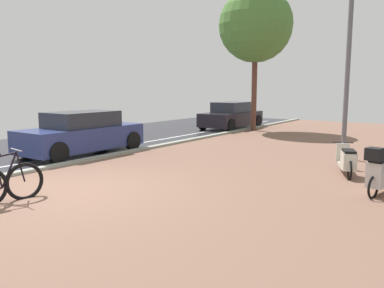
{
  "coord_description": "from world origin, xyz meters",
  "views": [
    {
      "loc": [
        6.49,
        -5.04,
        2.14
      ],
      "look_at": [
        1.85,
        1.67,
        0.94
      ],
      "focal_mm": 36.59,
      "sensor_mm": 36.0,
      "label": 1
    }
  ],
  "objects_px": {
    "parked_car_far": "(232,116)",
    "lamp_post": "(349,44)",
    "scooter_mid": "(347,160)",
    "street_tree": "(256,25)",
    "scooter_extra": "(382,172)",
    "bicycle_foreground": "(3,181)",
    "parked_car_near": "(82,134)"
  },
  "relations": [
    {
      "from": "parked_car_far",
      "to": "lamp_post",
      "type": "distance_m",
      "value": 9.47
    },
    {
      "from": "scooter_mid",
      "to": "lamp_post",
      "type": "xyz_separation_m",
      "value": [
        -0.64,
        2.27,
        3.0
      ]
    },
    {
      "from": "scooter_mid",
      "to": "street_tree",
      "type": "bearing_deg",
      "value": 128.93
    },
    {
      "from": "lamp_post",
      "to": "scooter_extra",
      "type": "bearing_deg",
      "value": -65.9
    },
    {
      "from": "parked_car_far",
      "to": "scooter_mid",
      "type": "bearing_deg",
      "value": -46.41
    },
    {
      "from": "lamp_post",
      "to": "bicycle_foreground",
      "type": "bearing_deg",
      "value": -116.03
    },
    {
      "from": "bicycle_foreground",
      "to": "parked_car_near",
      "type": "relative_size",
      "value": 0.35
    },
    {
      "from": "parked_car_far",
      "to": "street_tree",
      "type": "relative_size",
      "value": 0.59
    },
    {
      "from": "parked_car_near",
      "to": "bicycle_foreground",
      "type": "bearing_deg",
      "value": -55.13
    },
    {
      "from": "scooter_mid",
      "to": "street_tree",
      "type": "xyz_separation_m",
      "value": [
        -6.26,
        7.75,
        4.69
      ]
    },
    {
      "from": "scooter_mid",
      "to": "scooter_extra",
      "type": "bearing_deg",
      "value": -54.49
    },
    {
      "from": "parked_car_near",
      "to": "parked_car_far",
      "type": "distance_m",
      "value": 9.66
    },
    {
      "from": "bicycle_foreground",
      "to": "street_tree",
      "type": "bearing_deg",
      "value": 96.46
    },
    {
      "from": "street_tree",
      "to": "parked_car_near",
      "type": "bearing_deg",
      "value": -99.22
    },
    {
      "from": "bicycle_foreground",
      "to": "scooter_mid",
      "type": "bearing_deg",
      "value": 52.1
    },
    {
      "from": "street_tree",
      "to": "lamp_post",
      "type": "bearing_deg",
      "value": -44.27
    },
    {
      "from": "scooter_mid",
      "to": "parked_car_near",
      "type": "relative_size",
      "value": 0.42
    },
    {
      "from": "scooter_extra",
      "to": "street_tree",
      "type": "height_order",
      "value": "street_tree"
    },
    {
      "from": "parked_car_near",
      "to": "scooter_mid",
      "type": "bearing_deg",
      "value": 11.73
    },
    {
      "from": "bicycle_foreground",
      "to": "lamp_post",
      "type": "height_order",
      "value": "lamp_post"
    },
    {
      "from": "scooter_mid",
      "to": "parked_car_near",
      "type": "xyz_separation_m",
      "value": [
        -7.79,
        -1.62,
        0.28
      ]
    },
    {
      "from": "bicycle_foreground",
      "to": "parked_car_far",
      "type": "relative_size",
      "value": 0.35
    },
    {
      "from": "lamp_post",
      "to": "parked_car_far",
      "type": "bearing_deg",
      "value": 140.57
    },
    {
      "from": "scooter_mid",
      "to": "parked_car_near",
      "type": "height_order",
      "value": "parked_car_near"
    },
    {
      "from": "parked_car_near",
      "to": "lamp_post",
      "type": "xyz_separation_m",
      "value": [
        7.14,
        3.89,
        2.71
      ]
    },
    {
      "from": "parked_car_near",
      "to": "lamp_post",
      "type": "bearing_deg",
      "value": 28.58
    },
    {
      "from": "lamp_post",
      "to": "parked_car_near",
      "type": "bearing_deg",
      "value": -151.42
    },
    {
      "from": "parked_car_far",
      "to": "bicycle_foreground",
      "type": "bearing_deg",
      "value": -78.17
    },
    {
      "from": "parked_car_near",
      "to": "parked_car_far",
      "type": "bearing_deg",
      "value": 89.21
    },
    {
      "from": "scooter_extra",
      "to": "parked_car_far",
      "type": "distance_m",
      "value": 12.82
    },
    {
      "from": "scooter_extra",
      "to": "street_tree",
      "type": "relative_size",
      "value": 0.26
    },
    {
      "from": "lamp_post",
      "to": "street_tree",
      "type": "bearing_deg",
      "value": 135.73
    }
  ]
}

